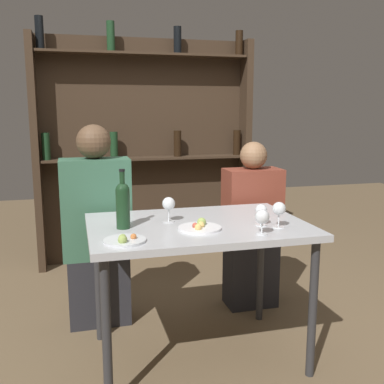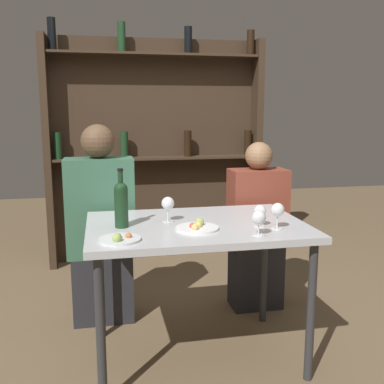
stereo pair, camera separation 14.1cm
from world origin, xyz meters
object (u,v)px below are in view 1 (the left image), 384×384
Objects in this scene: wine_glass_2 at (279,209)px; food_plate_0 at (200,227)px; seated_person_left at (97,232)px; wine_glass_3 at (169,204)px; wine_glass_0 at (262,218)px; wine_glass_1 at (261,211)px; food_plate_1 at (125,240)px; wine_bottle at (123,203)px; seated_person_right at (252,231)px.

wine_glass_2 is 0.61× the size of food_plate_0.
seated_person_left is at bearing 125.32° from food_plate_0.
wine_glass_3 reaches higher than wine_glass_2.
wine_glass_0 is 0.10× the size of seated_person_left.
wine_glass_3 reaches higher than food_plate_0.
wine_glass_1 is at bearing -40.33° from seated_person_left.
wine_glass_2 is 0.68× the size of food_plate_1.
food_plate_1 is at bearing -83.87° from seated_person_left.
wine_glass_1 is at bearing -23.35° from wine_glass_3.
seated_person_left is at bearing 139.62° from wine_glass_2.
wine_glass_0 is 0.17m from wine_glass_1.
food_plate_1 is at bearing -130.80° from wine_glass_3.
food_plate_1 is (-0.40, -0.13, -0.00)m from food_plate_0.
wine_glass_2 is 1.20m from seated_person_left.
wine_bottle is 1.38× the size of food_plate_0.
wine_glass_1 is (0.06, 0.16, -0.01)m from wine_glass_0.
seated_person_left reaches higher than food_plate_1.
wine_glass_0 is at bearing -3.18° from food_plate_1.
food_plate_0 is at bearing 18.43° from food_plate_1.
wine_glass_2 is 0.12× the size of seated_person_right.
food_plate_0 is (-0.33, 0.01, -0.07)m from wine_glass_1.
wine_glass_3 is 0.43m from food_plate_1.
wine_glass_3 is 0.62× the size of food_plate_0.
wine_glass_1 is 0.80m from seated_person_right.
seated_person_right is (0.69, 0.50, -0.33)m from wine_glass_3.
wine_glass_1 is at bearing 68.19° from wine_glass_0.
seated_person_right is (0.97, 0.82, -0.24)m from food_plate_1.
wine_glass_0 is at bearing -24.14° from wine_bottle.
seated_person_left reaches higher than wine_glass_0.
wine_glass_2 reaches higher than food_plate_1.
wine_bottle is at bearing 166.23° from wine_glass_2.
wine_bottle is 2.68× the size of wine_glass_1.
wine_glass_1 is 0.10× the size of seated_person_right.
wine_glass_2 is (0.78, -0.19, -0.04)m from wine_bottle.
wine_glass_3 reaches higher than wine_glass_1.
wine_glass_0 is at bearing -111.81° from wine_glass_1.
seated_person_right reaches higher than food_plate_1.
food_plate_1 is at bearing -161.57° from food_plate_0.
seated_person_right is at bearing 0.00° from seated_person_left.
seated_person_right is (1.06, 0.00, -0.06)m from seated_person_left.
seated_person_left is at bearing 100.99° from wine_bottle.
food_plate_1 is 0.17× the size of seated_person_right.
wine_glass_3 is at bearing 137.64° from wine_glass_0.
wine_bottle is 0.71m from wine_glass_0.
food_plate_1 is (-0.80, -0.06, -0.09)m from wine_glass_2.
wine_glass_0 reaches higher than wine_glass_1.
wine_glass_1 is 0.10m from wine_glass_2.
food_plate_1 is at bearing -170.44° from wine_glass_1.
wine_glass_2 is at bearing -40.38° from seated_person_left.
wine_glass_2 reaches higher than wine_glass_1.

